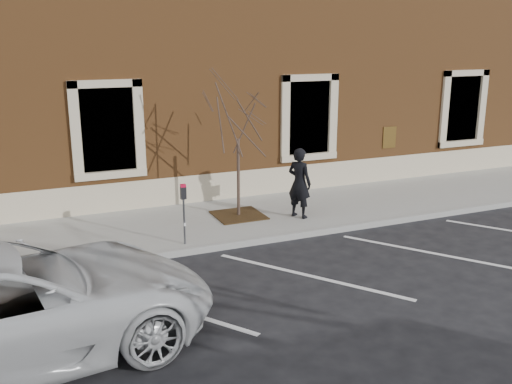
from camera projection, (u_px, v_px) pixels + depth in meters
name	position (u px, v px, depth m)	size (l,w,h in m)	color
ground	(266.00, 242.00, 13.66)	(120.00, 120.00, 0.00)	#28282B
sidewalk_near	(239.00, 219.00, 15.19)	(40.00, 3.50, 0.15)	#A3A299
curb_near	(267.00, 240.00, 13.59)	(40.00, 0.12, 0.15)	#9E9E99
parking_stripes	(310.00, 276.00, 11.71)	(28.00, 4.40, 0.01)	silver
building_civic	(173.00, 61.00, 19.48)	(40.00, 8.62, 8.00)	brown
man	(299.00, 183.00, 14.87)	(0.68, 0.44, 1.86)	black
parking_meter	(184.00, 203.00, 12.86)	(0.13, 0.10, 1.42)	#595B60
tree_grate	(239.00, 215.00, 15.20)	(1.27, 1.27, 0.03)	#382612
sapling	(238.00, 117.00, 14.52)	(2.26, 2.26, 3.77)	#49362C
white_truck	(3.00, 307.00, 8.42)	(2.92, 6.33, 1.76)	silver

